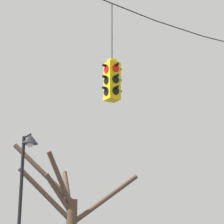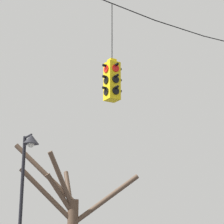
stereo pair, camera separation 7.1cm
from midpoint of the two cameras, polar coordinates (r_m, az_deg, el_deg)
span_wire at (r=14.02m, az=8.66°, el=11.61°), size 13.80×0.03×0.77m
traffic_light_near_right_pole at (r=11.62m, az=-0.17°, el=4.14°), size 0.58×0.58×2.85m
street_lamp at (r=15.48m, az=-11.28°, el=-7.24°), size 0.56×0.95×5.47m
bare_tree at (r=18.33m, az=-5.95°, el=-13.39°), size 4.64×2.91×5.83m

